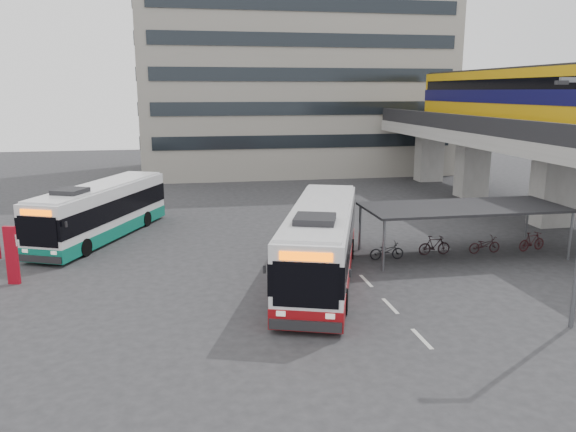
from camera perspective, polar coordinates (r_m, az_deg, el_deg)
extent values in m
plane|color=#28282B|center=(24.43, 2.31, -6.95)|extent=(120.00, 120.00, 0.00)
cube|color=gray|center=(38.08, 25.31, 2.52)|extent=(2.20, 1.60, 4.60)
cube|color=gray|center=(46.47, 18.20, 4.72)|extent=(2.20, 1.60, 4.60)
cube|color=gray|center=(53.57, 14.15, 5.93)|extent=(2.20, 1.60, 4.60)
cube|color=gray|center=(41.05, 22.44, 7.30)|extent=(8.00, 32.00, 0.90)
cube|color=black|center=(39.09, 17.87, 8.89)|extent=(0.35, 32.00, 1.10)
cube|color=black|center=(43.12, 26.80, 8.45)|extent=(0.35, 32.00, 1.10)
cube|color=#C4900B|center=(42.86, 21.09, 11.02)|extent=(2.90, 20.00, 3.90)
cube|color=#0C0A3B|center=(42.86, 21.11, 11.28)|extent=(2.98, 20.02, 0.90)
cube|color=black|center=(42.86, 21.19, 12.35)|extent=(2.96, 19.20, 0.70)
cube|color=black|center=(42.88, 21.30, 13.62)|extent=(2.70, 19.60, 0.25)
cylinder|color=#595B60|center=(29.47, 7.32, -1.19)|extent=(0.12, 0.12, 2.40)
cylinder|color=#595B60|center=(33.61, 23.12, -0.40)|extent=(0.12, 0.12, 2.40)
cylinder|color=#595B60|center=(26.18, 9.69, -3.03)|extent=(0.12, 0.12, 2.40)
cylinder|color=#595B60|center=(30.77, 26.76, -1.87)|extent=(0.12, 0.12, 2.40)
cube|color=black|center=(29.41, 17.41, 0.86)|extent=(10.00, 4.00, 0.12)
imported|color=black|center=(28.28, 9.93, -3.44)|extent=(1.71, 0.60, 0.90)
imported|color=black|center=(29.28, 14.84, -3.02)|extent=(1.66, 0.47, 1.00)
imported|color=black|center=(30.50, 19.38, -2.79)|extent=(1.71, 0.60, 0.90)
imported|color=black|center=(31.88, 23.57, -2.40)|extent=(1.66, 0.47, 1.00)
cube|color=gray|center=(59.65, 0.41, 16.77)|extent=(30.00, 15.00, 25.00)
cube|color=beige|center=(19.88, 13.43, -12.03)|extent=(0.15, 1.60, 0.01)
cube|color=beige|center=(22.42, 10.34, -8.97)|extent=(0.15, 1.60, 0.01)
cube|color=beige|center=(25.07, 7.93, -6.54)|extent=(0.15, 1.60, 0.01)
cube|color=white|center=(24.54, 3.39, -2.43)|extent=(6.22, 12.14, 2.74)
cube|color=maroon|center=(24.90, 3.35, -5.25)|extent=(6.27, 12.19, 0.75)
cube|color=black|center=(24.50, 3.39, -2.15)|extent=(6.29, 12.18, 1.15)
cube|color=#F05900|center=(18.53, 1.83, -4.13)|extent=(1.71, 0.64, 0.30)
cube|color=black|center=(21.26, 2.75, -0.36)|extent=(1.95, 2.00, 0.28)
cylinder|color=black|center=(21.46, -0.75, -8.35)|extent=(0.60, 1.04, 1.00)
cylinder|color=black|center=(28.05, 6.37, -3.36)|extent=(0.60, 1.04, 1.00)
cube|color=white|center=(33.29, -18.42, 0.71)|extent=(6.53, 11.11, 2.54)
cube|color=#0C6C55|center=(33.54, -18.29, -1.26)|extent=(6.59, 11.16, 0.69)
cube|color=black|center=(33.27, -18.44, 0.91)|extent=(6.60, 11.15, 1.06)
cube|color=#F05900|center=(28.63, -24.24, 0.32)|extent=(1.55, 0.72, 0.28)
cube|color=black|center=(30.74, -21.26, 2.35)|extent=(1.88, 1.91, 0.26)
cylinder|color=black|center=(31.31, -23.32, -2.71)|extent=(0.62, 0.96, 0.92)
cylinder|color=black|center=(35.66, -14.22, -0.28)|extent=(0.62, 0.96, 0.92)
imported|color=black|center=(24.51, 2.92, -4.87)|extent=(0.51, 0.67, 1.64)
cube|color=black|center=(20.45, 26.04, 12.09)|extent=(0.40, 0.25, 0.13)
cube|color=maroon|center=(26.85, -26.26, -3.60)|extent=(0.54, 0.31, 2.56)
cube|color=white|center=(26.69, -26.40, -2.23)|extent=(0.54, 0.21, 0.51)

